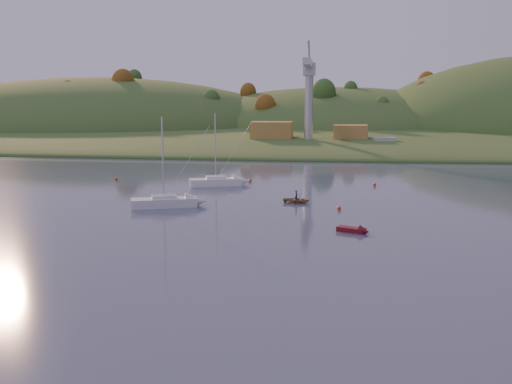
# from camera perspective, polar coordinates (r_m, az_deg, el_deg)

# --- Properties ---
(ground) EXTENTS (500.00, 500.00, 0.00)m
(ground) POSITION_cam_1_polar(r_m,az_deg,el_deg) (34.91, -6.44, -13.39)
(ground) COLOR #323A52
(ground) RESTS_ON ground
(far_shore) EXTENTS (620.00, 220.00, 1.50)m
(far_shore) POSITION_cam_1_polar(r_m,az_deg,el_deg) (261.68, 5.79, 6.37)
(far_shore) COLOR #2C451B
(far_shore) RESTS_ON ground
(shore_slope) EXTENTS (640.00, 150.00, 7.00)m
(shore_slope) POSITION_cam_1_polar(r_m,az_deg,el_deg) (196.84, 5.20, 5.40)
(shore_slope) COLOR #2C451B
(shore_slope) RESTS_ON ground
(hill_left) EXTENTS (170.00, 140.00, 44.00)m
(hill_left) POSITION_cam_1_polar(r_m,az_deg,el_deg) (251.47, -15.52, 5.95)
(hill_left) COLOR #2C451B
(hill_left) RESTS_ON ground
(hill_center) EXTENTS (140.00, 120.00, 36.00)m
(hill_center) POSITION_cam_1_polar(r_m,az_deg,el_deg) (241.60, 8.02, 6.08)
(hill_center) COLOR #2C451B
(hill_center) RESTS_ON ground
(hillside_trees) EXTENTS (280.00, 50.00, 32.00)m
(hillside_trees) POSITION_cam_1_polar(r_m,az_deg,el_deg) (216.78, 5.42, 5.76)
(hillside_trees) COLOR #264D1B
(hillside_trees) RESTS_ON ground
(wharf) EXTENTS (42.00, 16.00, 2.40)m
(wharf) POSITION_cam_1_polar(r_m,az_deg,el_deg) (153.73, 6.40, 4.73)
(wharf) COLOR slate
(wharf) RESTS_ON ground
(shed_west) EXTENTS (11.00, 8.00, 4.80)m
(shed_west) POSITION_cam_1_polar(r_m,az_deg,el_deg) (155.28, 1.61, 6.16)
(shed_west) COLOR #A47A36
(shed_west) RESTS_ON wharf
(shed_east) EXTENTS (9.00, 7.00, 4.00)m
(shed_east) POSITION_cam_1_polar(r_m,az_deg,el_deg) (155.56, 9.40, 5.90)
(shed_east) COLOR #A47A36
(shed_east) RESTS_ON wharf
(dock_crane) EXTENTS (3.20, 28.00, 20.30)m
(dock_crane) POSITION_cam_1_polar(r_m,az_deg,el_deg) (149.77, 5.32, 10.74)
(dock_crane) COLOR #B7B7BC
(dock_crane) RESTS_ON wharf
(sailboat_near) EXTENTS (8.44, 5.04, 11.24)m
(sailboat_near) POSITION_cam_1_polar(r_m,az_deg,el_deg) (72.18, -9.19, -0.92)
(sailboat_near) COLOR silver
(sailboat_near) RESTS_ON ground
(sailboat_far) EXTENTS (8.45, 5.01, 11.25)m
(sailboat_far) POSITION_cam_1_polar(r_m,az_deg,el_deg) (88.88, -4.04, 1.10)
(sailboat_far) COLOR white
(sailboat_far) RESTS_ON ground
(canoe) EXTENTS (3.57, 2.65, 0.71)m
(canoe) POSITION_cam_1_polar(r_m,az_deg,el_deg) (74.45, 4.05, -0.81)
(canoe) COLOR #927250
(canoe) RESTS_ON ground
(paddler) EXTENTS (0.36, 0.53, 1.39)m
(paddler) POSITION_cam_1_polar(r_m,az_deg,el_deg) (74.39, 4.06, -0.55)
(paddler) COLOR black
(paddler) RESTS_ON ground
(red_tender) EXTENTS (3.53, 2.42, 1.14)m
(red_tender) POSITION_cam_1_polar(r_m,az_deg,el_deg) (58.73, 10.09, -3.80)
(red_tender) COLOR #5C0D15
(red_tender) RESTS_ON ground
(work_vessel) EXTENTS (14.61, 7.40, 3.59)m
(work_vessel) POSITION_cam_1_polar(r_m,az_deg,el_deg) (150.31, 12.66, 4.48)
(work_vessel) COLOR slate
(work_vessel) RESTS_ON ground
(buoy_1) EXTENTS (0.50, 0.50, 0.50)m
(buoy_1) POSITION_cam_1_polar(r_m,az_deg,el_deg) (70.09, 8.31, -1.61)
(buoy_1) COLOR #FF390D
(buoy_1) RESTS_ON ground
(buoy_2) EXTENTS (0.50, 0.50, 0.50)m
(buoy_2) POSITION_cam_1_polar(r_m,az_deg,el_deg) (97.53, -13.80, 1.30)
(buoy_2) COLOR #FF390D
(buoy_2) RESTS_ON ground
(buoy_3) EXTENTS (0.50, 0.50, 0.50)m
(buoy_3) POSITION_cam_1_polar(r_m,az_deg,el_deg) (92.86, -0.60, 1.18)
(buoy_3) COLOR #FF390D
(buoy_3) RESTS_ON ground
(buoy_4) EXTENTS (0.50, 0.50, 0.50)m
(buoy_4) POSITION_cam_1_polar(r_m,az_deg,el_deg) (90.28, 11.78, 0.75)
(buoy_4) COLOR #FF390D
(buoy_4) RESTS_ON ground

